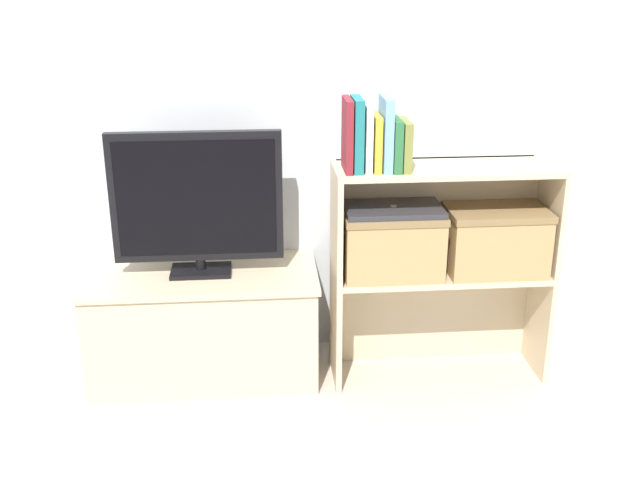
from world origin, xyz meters
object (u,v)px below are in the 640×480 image
object	(u,v)px
book_mustard	(376,143)
book_forest	(395,144)
book_ivory	(367,137)
storage_basket_left	(392,241)
tv	(197,201)
book_maroon	(347,135)
laptop	(393,209)
storage_basket_right	(496,238)
book_olive	(404,145)
baby_monitor	(543,151)
tv_stand	(204,324)
book_skyblue	(386,134)
book_teal	(357,134)

from	to	relation	value
book_mustard	book_forest	size ratio (longest dim) A/B	1.07
book_ivory	storage_basket_left	bearing A→B (deg)	6.70
book_mustard	storage_basket_left	size ratio (longest dim) A/B	0.53
tv	book_mustard	distance (m)	0.67
book_maroon	book_ivory	world-z (taller)	book_maroon
book_forest	laptop	xyz separation A→B (m)	(0.00, 0.01, -0.24)
book_ivory	storage_basket_right	size ratio (longest dim) A/B	0.64
book_mustard	storage_basket_right	bearing A→B (deg)	1.52
book_olive	baby_monitor	xyz separation A→B (m)	(0.51, 0.03, -0.04)
laptop	tv_stand	bearing A→B (deg)	173.31
book_ivory	storage_basket_right	distance (m)	0.62
book_skyblue	storage_basket_left	distance (m)	0.40
tv_stand	laptop	distance (m)	0.84
book_forest	storage_basket_right	xyz separation A→B (m)	(0.39, 0.01, -0.36)
book_forest	tv_stand	bearing A→B (deg)	172.29
book_forest	book_olive	world-z (taller)	book_forest
book_skyblue	book_forest	bearing A→B (deg)	0.00
baby_monitor	book_teal	bearing A→B (deg)	-177.69
book_maroon	book_ivory	bearing A→B (deg)	0.00
storage_basket_left	storage_basket_right	distance (m)	0.38
book_forest	storage_basket_right	world-z (taller)	book_forest
book_ivory	tv_stand	bearing A→B (deg)	171.03
book_maroon	book_skyblue	world-z (taller)	book_skyblue
storage_basket_right	laptop	bearing A→B (deg)	-180.00
book_ivory	book_skyblue	bearing A→B (deg)	0.00
book_forest	storage_basket_left	world-z (taller)	book_forest
tv	baby_monitor	bearing A→B (deg)	-3.03
book_olive	laptop	distance (m)	0.24
tv_stand	book_ivory	distance (m)	0.94
tv	laptop	size ratio (longest dim) A/B	1.76
book_mustard	storage_basket_right	distance (m)	0.58
book_ivory	laptop	world-z (taller)	book_ivory
book_forest	book_mustard	bearing A→B (deg)	180.00
book_mustard	tv_stand	bearing A→B (deg)	171.48
tv	laptop	xyz separation A→B (m)	(0.70, -0.08, -0.03)
book_ivory	book_forest	bearing A→B (deg)	0.00
tv_stand	book_skyblue	distance (m)	0.99
book_mustard	book_maroon	bearing A→B (deg)	180.00
tv_stand	book_mustard	distance (m)	0.95
book_maroon	book_mustard	world-z (taller)	book_maroon
tv_stand	book_skyblue	xyz separation A→B (m)	(0.66, -0.09, 0.74)
book_ivory	tv	bearing A→B (deg)	171.18
tv_stand	book_olive	world-z (taller)	book_olive
book_maroon	storage_basket_left	world-z (taller)	book_maroon
storage_basket_left	storage_basket_right	world-z (taller)	same
book_skyblue	storage_basket_right	xyz separation A→B (m)	(0.42, 0.01, -0.40)
book_mustard	laptop	xyz separation A→B (m)	(0.07, 0.01, -0.25)
tv	book_skyblue	world-z (taller)	book_skyblue
laptop	storage_basket_left	bearing A→B (deg)	90.00
book_teal	storage_basket_left	xyz separation A→B (m)	(0.14, 0.01, -0.39)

